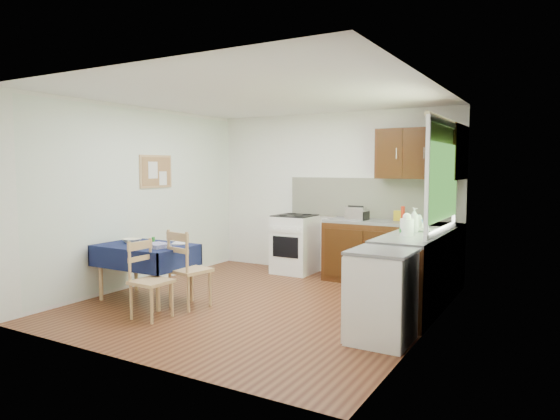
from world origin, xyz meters
The scene contains 33 objects.
floor centered at (0.00, 0.00, 0.00)m, with size 4.20×4.20×0.00m, color #4D2414.
ceiling centered at (0.00, 0.00, 2.50)m, with size 4.00×4.20×0.02m, color white.
wall_back centered at (0.00, 2.10, 1.25)m, with size 4.00×0.02×2.50m, color white.
wall_front centered at (0.00, -2.10, 1.25)m, with size 4.00×0.02×2.50m, color white.
wall_left centered at (-2.00, 0.00, 1.25)m, with size 0.02×4.20×2.50m, color white.
wall_right centered at (2.00, 0.00, 1.25)m, with size 0.02×4.20×2.50m, color white.
base_cabinets centered at (1.36, 1.26, 0.43)m, with size 1.90×2.30×0.86m.
worktop_back centered at (1.05, 1.80, 0.88)m, with size 1.90×0.60×0.04m, color slate.
worktop_right centered at (1.70, 0.65, 0.88)m, with size 0.60×1.70×0.04m, color slate.
worktop_corner centered at (1.70, 1.80, 0.88)m, with size 0.60×0.60×0.04m, color slate.
splashback centered at (0.65, 2.08, 1.20)m, with size 2.70×0.02×0.60m, color white.
upper_cabinets centered at (1.52, 1.80, 1.85)m, with size 1.20×0.85×0.70m.
stove centered at (-0.50, 1.80, 0.46)m, with size 0.60×0.61×0.92m.
window centered at (1.97, 0.70, 1.65)m, with size 0.04×1.48×1.26m.
fridge centered at (1.70, -0.55, 0.44)m, with size 0.58×0.60×0.89m.
corkboard centered at (-1.97, 0.30, 1.60)m, with size 0.04×0.62×0.47m.
dining_table centered at (-1.34, -0.57, 0.59)m, with size 1.16×0.79×0.70m.
chair_far centered at (-0.67, -0.57, 0.49)m, with size 0.48×0.48×0.93m.
chair_near centered at (-0.77, -1.09, 0.45)m, with size 0.39×0.39×0.86m.
toaster centered at (0.55, 1.70, 1.00)m, with size 0.27×0.17×0.21m.
sandwich_press centered at (0.57, 1.76, 0.98)m, with size 0.27×0.23×0.16m.
sauce_bottle centered at (1.24, 1.69, 1.01)m, with size 0.05×0.05×0.23m, color red.
yellow_packet centered at (1.10, 1.92, 0.97)m, with size 0.11×0.07×0.14m, color gold.
dish_rack centered at (1.64, 0.96, 0.92)m, with size 0.38×0.29×0.18m.
kettle centered at (1.65, 0.44, 1.01)m, with size 0.15×0.15×0.25m.
cup centered at (1.31, 1.73, 0.94)m, with size 0.11×0.11×0.09m, color silver.
soap_bottle_a centered at (1.65, 0.75, 1.04)m, with size 0.11×0.11×0.29m, color white.
soap_bottle_b centered at (1.60, 1.11, 0.99)m, with size 0.08×0.08×0.18m, color blue.
soap_bottle_c centered at (1.63, 0.44, 0.98)m, with size 0.13×0.13×0.16m, color #268D2F.
plate_bowl centered at (-1.60, -0.54, 0.73)m, with size 0.22×0.22×0.05m, color #FAF5CC.
book centered at (-1.08, -0.36, 0.71)m, with size 0.17×0.23×0.02m, color white.
spice_jar centered at (-1.31, -0.45, 0.74)m, with size 0.04×0.04×0.08m, color #268E28.
tea_towel centered at (-1.05, -0.65, 0.72)m, with size 0.27×0.22×0.05m, color navy.
Camera 1 is at (3.19, -5.04, 1.66)m, focal length 32.00 mm.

